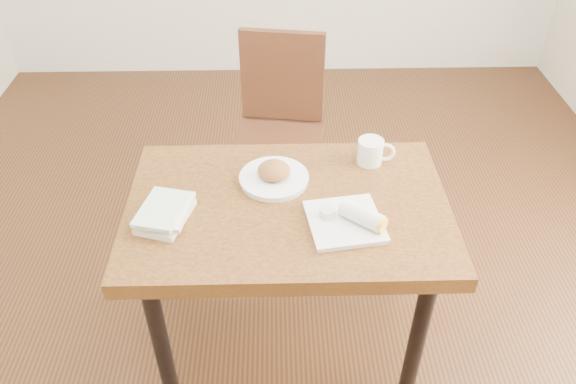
{
  "coord_description": "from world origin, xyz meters",
  "views": [
    {
      "loc": [
        -0.04,
        -1.46,
        1.98
      ],
      "look_at": [
        0.0,
        0.0,
        0.8
      ],
      "focal_mm": 35.0,
      "sensor_mm": 36.0,
      "label": 1
    }
  ],
  "objects_px": {
    "plate_scone": "(274,176)",
    "coffee_mug": "(371,151)",
    "book_stack": "(166,213)",
    "plate_burrito": "(350,220)",
    "chair_far": "(279,121)",
    "table": "(288,224)"
  },
  "relations": [
    {
      "from": "plate_burrito",
      "to": "coffee_mug",
      "type": "bearing_deg",
      "value": 71.58
    },
    {
      "from": "table",
      "to": "coffee_mug",
      "type": "distance_m",
      "value": 0.42
    },
    {
      "from": "table",
      "to": "book_stack",
      "type": "distance_m",
      "value": 0.43
    },
    {
      "from": "chair_far",
      "to": "plate_scone",
      "type": "bearing_deg",
      "value": -92.03
    },
    {
      "from": "chair_far",
      "to": "table",
      "type": "bearing_deg",
      "value": -88.62
    },
    {
      "from": "plate_scone",
      "to": "table",
      "type": "bearing_deg",
      "value": -69.51
    },
    {
      "from": "coffee_mug",
      "to": "plate_burrito",
      "type": "relative_size",
      "value": 0.53
    },
    {
      "from": "table",
      "to": "plate_scone",
      "type": "bearing_deg",
      "value": 110.49
    },
    {
      "from": "chair_far",
      "to": "book_stack",
      "type": "relative_size",
      "value": 4.14
    },
    {
      "from": "table",
      "to": "plate_burrito",
      "type": "height_order",
      "value": "plate_burrito"
    },
    {
      "from": "plate_scone",
      "to": "plate_burrito",
      "type": "relative_size",
      "value": 0.93
    },
    {
      "from": "plate_scone",
      "to": "coffee_mug",
      "type": "height_order",
      "value": "coffee_mug"
    },
    {
      "from": "plate_burrito",
      "to": "book_stack",
      "type": "height_order",
      "value": "plate_burrito"
    },
    {
      "from": "plate_scone",
      "to": "chair_far",
      "type": "bearing_deg",
      "value": 87.97
    },
    {
      "from": "chair_far",
      "to": "coffee_mug",
      "type": "distance_m",
      "value": 0.76
    },
    {
      "from": "plate_scone",
      "to": "coffee_mug",
      "type": "bearing_deg",
      "value": 16.71
    },
    {
      "from": "coffee_mug",
      "to": "plate_burrito",
      "type": "distance_m",
      "value": 0.37
    },
    {
      "from": "plate_burrito",
      "to": "plate_scone",
      "type": "bearing_deg",
      "value": 135.59
    },
    {
      "from": "table",
      "to": "book_stack",
      "type": "xyz_separation_m",
      "value": [
        -0.4,
        -0.07,
        0.12
      ]
    },
    {
      "from": "chair_far",
      "to": "plate_burrito",
      "type": "height_order",
      "value": "chair_far"
    },
    {
      "from": "coffee_mug",
      "to": "book_stack",
      "type": "xyz_separation_m",
      "value": [
        -0.72,
        -0.3,
        -0.02
      ]
    },
    {
      "from": "plate_scone",
      "to": "plate_burrito",
      "type": "bearing_deg",
      "value": -44.41
    }
  ]
}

